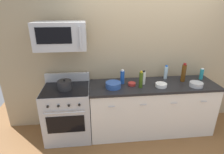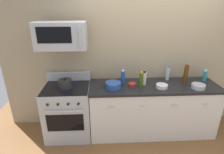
{
  "view_description": "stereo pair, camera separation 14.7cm",
  "coord_description": "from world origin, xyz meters",
  "px_view_note": "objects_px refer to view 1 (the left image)",
  "views": [
    {
      "loc": [
        -1.0,
        -2.71,
        2.18
      ],
      "look_at": [
        -0.71,
        -0.05,
        1.1
      ],
      "focal_mm": 29.08,
      "sensor_mm": 36.0,
      "label": 1
    },
    {
      "loc": [
        -0.85,
        -2.72,
        2.18
      ],
      "look_at": [
        -0.71,
        -0.05,
        1.1
      ],
      "focal_mm": 29.08,
      "sensor_mm": 36.0,
      "label": 2
    }
  ],
  "objects_px": {
    "range_oven": "(68,112)",
    "bottle_olive_oil": "(141,80)",
    "stockpot": "(65,85)",
    "bowl_blue_mixing": "(113,85)",
    "bowl_steel_prep": "(196,84)",
    "bowl_red_small": "(132,84)",
    "bottle_wine_amber": "(184,73)",
    "bottle_soda_blue": "(122,77)",
    "microwave": "(61,36)",
    "bowl_white_ceramic": "(161,85)",
    "bottle_water_clear": "(166,72)",
    "bottle_vinegar_white": "(144,78)",
    "bottle_dish_soap": "(202,74)"
  },
  "relations": [
    {
      "from": "bottle_olive_oil",
      "to": "bottle_vinegar_white",
      "type": "xyz_separation_m",
      "value": [
        0.08,
        0.13,
        -0.02
      ]
    },
    {
      "from": "stockpot",
      "to": "bowl_blue_mixing",
      "type": "bearing_deg",
      "value": -0.76
    },
    {
      "from": "bowl_blue_mixing",
      "to": "microwave",
      "type": "bearing_deg",
      "value": 171.98
    },
    {
      "from": "microwave",
      "to": "bottle_vinegar_white",
      "type": "height_order",
      "value": "microwave"
    },
    {
      "from": "bottle_dish_soap",
      "to": "stockpot",
      "type": "xyz_separation_m",
      "value": [
        -2.38,
        -0.18,
        -0.02
      ]
    },
    {
      "from": "bottle_wine_amber",
      "to": "bottle_soda_blue",
      "type": "height_order",
      "value": "bottle_wine_amber"
    },
    {
      "from": "bottle_water_clear",
      "to": "bottle_wine_amber",
      "type": "relative_size",
      "value": 0.76
    },
    {
      "from": "microwave",
      "to": "bottle_water_clear",
      "type": "xyz_separation_m",
      "value": [
        1.76,
        0.18,
        -0.71
      ]
    },
    {
      "from": "bottle_olive_oil",
      "to": "bowl_blue_mixing",
      "type": "relative_size",
      "value": 1.12
    },
    {
      "from": "microwave",
      "to": "bottle_dish_soap",
      "type": "relative_size",
      "value": 3.64
    },
    {
      "from": "bowl_white_ceramic",
      "to": "range_oven",
      "type": "bearing_deg",
      "value": 175.9
    },
    {
      "from": "bottle_wine_amber",
      "to": "stockpot",
      "type": "relative_size",
      "value": 1.52
    },
    {
      "from": "bottle_wine_amber",
      "to": "bottle_soda_blue",
      "type": "distance_m",
      "value": 1.07
    },
    {
      "from": "bottle_water_clear",
      "to": "bowl_steel_prep",
      "type": "height_order",
      "value": "bottle_water_clear"
    },
    {
      "from": "range_oven",
      "to": "bottle_soda_blue",
      "type": "bearing_deg",
      "value": 5.45
    },
    {
      "from": "bottle_dish_soap",
      "to": "bottle_soda_blue",
      "type": "xyz_separation_m",
      "value": [
        -1.44,
        -0.04,
        0.02
      ]
    },
    {
      "from": "bottle_vinegar_white",
      "to": "bowl_white_ceramic",
      "type": "relative_size",
      "value": 1.27
    },
    {
      "from": "bottle_water_clear",
      "to": "stockpot",
      "type": "distance_m",
      "value": 1.78
    },
    {
      "from": "stockpot",
      "to": "bowl_steel_prep",
      "type": "bearing_deg",
      "value": -2.96
    },
    {
      "from": "bottle_wine_amber",
      "to": "bowl_blue_mixing",
      "type": "relative_size",
      "value": 1.32
    },
    {
      "from": "microwave",
      "to": "bowl_white_ceramic",
      "type": "distance_m",
      "value": 1.75
    },
    {
      "from": "microwave",
      "to": "bottle_water_clear",
      "type": "bearing_deg",
      "value": 5.98
    },
    {
      "from": "bottle_dish_soap",
      "to": "bottle_soda_blue",
      "type": "distance_m",
      "value": 1.44
    },
    {
      "from": "bowl_steel_prep",
      "to": "bowl_white_ceramic",
      "type": "bearing_deg",
      "value": 174.81
    },
    {
      "from": "microwave",
      "to": "range_oven",
      "type": "bearing_deg",
      "value": -90.29
    },
    {
      "from": "bottle_vinegar_white",
      "to": "bottle_wine_amber",
      "type": "bearing_deg",
      "value": 3.15
    },
    {
      "from": "bottle_water_clear",
      "to": "bottle_soda_blue",
      "type": "distance_m",
      "value": 0.83
    },
    {
      "from": "bottle_wine_amber",
      "to": "bottle_vinegar_white",
      "type": "bearing_deg",
      "value": -176.85
    },
    {
      "from": "microwave",
      "to": "bowl_white_ceramic",
      "type": "relative_size",
      "value": 4.0
    },
    {
      "from": "bowl_red_small",
      "to": "bowl_steel_prep",
      "type": "height_order",
      "value": "bowl_steel_prep"
    },
    {
      "from": "microwave",
      "to": "bottle_olive_oil",
      "type": "xyz_separation_m",
      "value": [
        1.21,
        -0.14,
        -0.7
      ]
    },
    {
      "from": "bowl_blue_mixing",
      "to": "bottle_water_clear",
      "type": "bearing_deg",
      "value": 16.47
    },
    {
      "from": "bottle_dish_soap",
      "to": "bowl_blue_mixing",
      "type": "height_order",
      "value": "bottle_dish_soap"
    },
    {
      "from": "range_oven",
      "to": "bottle_olive_oil",
      "type": "xyz_separation_m",
      "value": [
        1.21,
        -0.1,
        0.58
      ]
    },
    {
      "from": "bottle_soda_blue",
      "to": "bowl_blue_mixing",
      "type": "height_order",
      "value": "bottle_soda_blue"
    },
    {
      "from": "bottle_vinegar_white",
      "to": "bowl_steel_prep",
      "type": "height_order",
      "value": "bottle_vinegar_white"
    },
    {
      "from": "bottle_water_clear",
      "to": "range_oven",
      "type": "bearing_deg",
      "value": -172.58
    },
    {
      "from": "bowl_steel_prep",
      "to": "bowl_red_small",
      "type": "bearing_deg",
      "value": 171.21
    },
    {
      "from": "bottle_water_clear",
      "to": "bowl_red_small",
      "type": "height_order",
      "value": "bottle_water_clear"
    },
    {
      "from": "bottle_soda_blue",
      "to": "bowl_red_small",
      "type": "height_order",
      "value": "bottle_soda_blue"
    },
    {
      "from": "bottle_dish_soap",
      "to": "stockpot",
      "type": "relative_size",
      "value": 0.95
    },
    {
      "from": "range_oven",
      "to": "bottle_dish_soap",
      "type": "distance_m",
      "value": 2.45
    },
    {
      "from": "bowl_red_small",
      "to": "stockpot",
      "type": "relative_size",
      "value": 0.59
    },
    {
      "from": "range_oven",
      "to": "bowl_blue_mixing",
      "type": "bearing_deg",
      "value": -4.72
    },
    {
      "from": "bowl_blue_mixing",
      "to": "stockpot",
      "type": "bearing_deg",
      "value": 179.24
    },
    {
      "from": "bottle_vinegar_white",
      "to": "bottle_soda_blue",
      "type": "relative_size",
      "value": 0.96
    },
    {
      "from": "range_oven",
      "to": "bottle_water_clear",
      "type": "relative_size",
      "value": 4.29
    },
    {
      "from": "bottle_olive_oil",
      "to": "bottle_soda_blue",
      "type": "relative_size",
      "value": 1.13
    },
    {
      "from": "bowl_blue_mixing",
      "to": "bottle_wine_amber",
      "type": "bearing_deg",
      "value": 6.23
    },
    {
      "from": "bowl_red_small",
      "to": "bowl_blue_mixing",
      "type": "xyz_separation_m",
      "value": [
        -0.32,
        -0.06,
        0.02
      ]
    }
  ]
}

